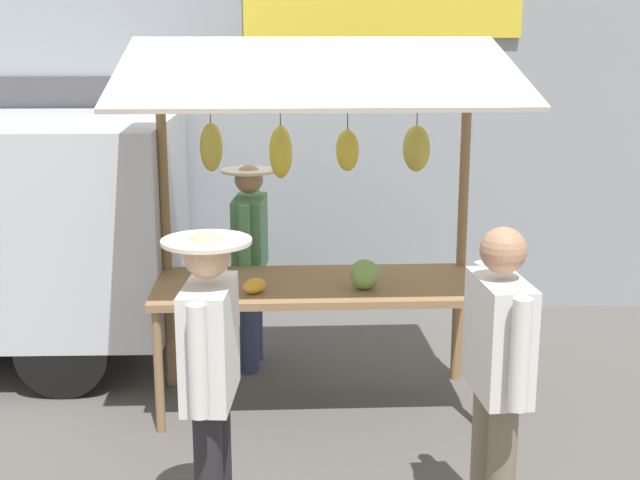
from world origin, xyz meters
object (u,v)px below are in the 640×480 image
at_px(vendor_with_sunhat, 250,250).
at_px(shopper_in_grey_tee, 210,368).
at_px(market_stall, 319,185).
at_px(shopper_with_ponytail, 497,366).

height_order(vendor_with_sunhat, shopper_in_grey_tee, shopper_in_grey_tee).
bearing_deg(vendor_with_sunhat, shopper_in_grey_tee, 3.10).
xyz_separation_m(market_stall, shopper_with_ponytail, (-0.79, 1.75, -0.59)).
bearing_deg(vendor_with_sunhat, shopper_with_ponytail, 33.20).
relative_size(vendor_with_sunhat, shopper_with_ponytail, 0.95).
distance_m(market_stall, shopper_in_grey_tee, 1.94).
relative_size(shopper_in_grey_tee, shopper_with_ponytail, 1.00).
distance_m(vendor_with_sunhat, shopper_with_ponytail, 2.78).
bearing_deg(shopper_with_ponytail, shopper_in_grey_tee, 86.40).
relative_size(market_stall, shopper_with_ponytail, 1.52).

